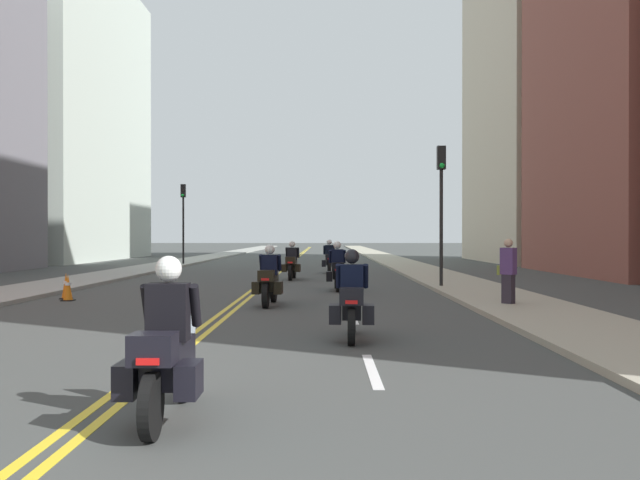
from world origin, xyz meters
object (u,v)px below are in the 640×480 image
at_px(motorcycle_2, 269,281).
at_px(motorcycle_3, 337,271).
at_px(motorcycle_0, 166,354).
at_px(pedestrian_0, 508,272).
at_px(motorcycle_4, 292,264).
at_px(traffic_cone_1, 66,286).
at_px(traffic_cone_2, 68,288).
at_px(traffic_light_near, 441,191).
at_px(traffic_light_far, 183,210).
at_px(motorcycle_5, 329,260).
at_px(motorcycle_1, 352,303).

height_order(motorcycle_2, motorcycle_3, motorcycle_3).
height_order(motorcycle_0, pedestrian_0, pedestrian_0).
bearing_deg(motorcycle_4, traffic_cone_1, -121.73).
bearing_deg(motorcycle_0, traffic_cone_1, 113.91).
xyz_separation_m(motorcycle_4, traffic_cone_2, (-5.84, -9.43, -0.28)).
distance_m(motorcycle_2, traffic_light_near, 8.28).
relative_size(traffic_light_far, pedestrian_0, 2.85).
bearing_deg(motorcycle_2, motorcycle_0, -87.68).
bearing_deg(traffic_cone_1, motorcycle_5, 61.53).
bearing_deg(motorcycle_5, motorcycle_3, -90.28).
xyz_separation_m(motorcycle_5, traffic_cone_2, (-7.44, -14.77, -0.29)).
distance_m(motorcycle_5, pedestrian_0, 17.23).
relative_size(motorcycle_0, traffic_light_far, 0.42).
xyz_separation_m(motorcycle_1, traffic_light_near, (3.52, 11.57, 2.71)).
distance_m(traffic_light_far, pedestrian_0, 28.30).
bearing_deg(traffic_cone_1, motorcycle_4, 55.44).
xyz_separation_m(motorcycle_2, motorcycle_5, (1.69, 16.03, 0.02)).
relative_size(motorcycle_2, traffic_light_near, 0.46).
relative_size(motorcycle_1, traffic_light_far, 0.42).
bearing_deg(motorcycle_4, motorcycle_0, -87.69).
height_order(traffic_light_near, pedestrian_0, traffic_light_near).
bearing_deg(motorcycle_3, motorcycle_2, -111.55).
relative_size(motorcycle_0, motorcycle_5, 0.94).
bearing_deg(pedestrian_0, motorcycle_2, 39.36).
height_order(traffic_light_near, traffic_light_far, traffic_light_far).
distance_m(motorcycle_3, traffic_light_far, 21.49).
bearing_deg(motorcycle_3, traffic_cone_1, -159.13).
bearing_deg(motorcycle_5, traffic_cone_2, -117.99).
bearing_deg(traffic_light_far, motorcycle_2, -73.44).
xyz_separation_m(traffic_light_near, pedestrian_0, (0.62, -6.24, -2.45)).
bearing_deg(traffic_light_near, motorcycle_4, 136.46).
relative_size(motorcycle_2, traffic_light_far, 0.45).
xyz_separation_m(motorcycle_5, traffic_light_far, (-8.90, 8.21, 2.76)).
distance_m(motorcycle_2, traffic_light_far, 25.45).
xyz_separation_m(motorcycle_4, motorcycle_5, (1.59, 5.34, 0.01)).
xyz_separation_m(motorcycle_0, traffic_cone_1, (-5.91, 13.14, -0.29)).
bearing_deg(motorcycle_2, traffic_light_near, 48.70).
distance_m(motorcycle_5, traffic_light_near, 11.40).
distance_m(motorcycle_3, pedestrian_0, 6.99).
distance_m(motorcycle_2, traffic_cone_1, 6.29).
distance_m(motorcycle_1, traffic_light_near, 12.40).
xyz_separation_m(motorcycle_3, traffic_light_far, (-9.09, 19.28, 2.77)).
bearing_deg(traffic_light_far, motorcycle_5, -42.70).
xyz_separation_m(motorcycle_1, motorcycle_3, (-0.04, 10.93, 0.00)).
height_order(motorcycle_3, traffic_light_near, traffic_light_near).
xyz_separation_m(motorcycle_1, motorcycle_5, (-0.23, 21.99, 0.01)).
relative_size(traffic_cone_1, traffic_cone_2, 1.01).
xyz_separation_m(motorcycle_3, traffic_cone_2, (-7.63, -3.70, -0.28)).
xyz_separation_m(motorcycle_4, traffic_light_far, (-7.30, 13.55, 2.77)).
xyz_separation_m(traffic_cone_1, pedestrian_0, (12.08, -2.45, 0.53)).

